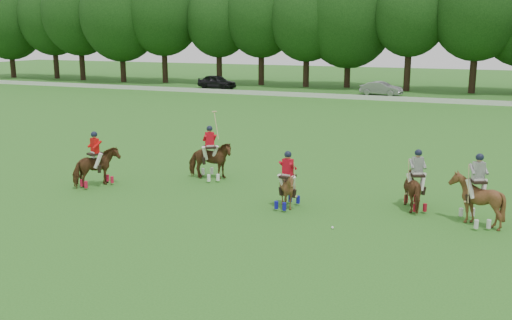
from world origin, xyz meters
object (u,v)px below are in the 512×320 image
at_px(car_mid, 381,89).
at_px(polo_red_c, 288,188).
at_px(polo_stripe_a, 416,188).
at_px(polo_ball, 333,228).
at_px(car_left, 217,82).
at_px(polo_stripe_b, 476,199).
at_px(polo_red_a, 96,167).
at_px(polo_red_b, 210,160).

xyz_separation_m(car_mid, polo_red_c, (3.70, -39.50, 0.05)).
bearing_deg(polo_stripe_a, polo_ball, -124.31).
height_order(car_left, polo_ball, car_left).
distance_m(car_mid, polo_stripe_b, 40.10).
height_order(polo_red_a, polo_red_c, polo_red_a).
height_order(polo_red_b, polo_stripe_b, polo_red_b).
height_order(car_left, polo_stripe_a, polo_stripe_a).
xyz_separation_m(polo_red_a, polo_red_c, (8.30, 0.16, -0.09)).
height_order(car_left, polo_red_a, polo_red_a).
bearing_deg(polo_ball, car_left, 120.63).
xyz_separation_m(polo_stripe_b, polo_ball, (-4.25, -2.26, -0.83)).
bearing_deg(car_mid, polo_stripe_b, -156.70).
height_order(polo_red_b, polo_ball, polo_red_b).
xyz_separation_m(polo_red_c, polo_stripe_b, (6.36, 0.68, 0.14)).
bearing_deg(car_left, polo_red_a, -148.84).
height_order(polo_stripe_b, polo_ball, polo_stripe_b).
height_order(polo_red_c, polo_stripe_b, polo_stripe_b).
xyz_separation_m(car_mid, polo_red_a, (-4.60, -39.66, 0.15)).
bearing_deg(polo_stripe_b, polo_red_a, -176.73).
xyz_separation_m(car_mid, polo_red_b, (-0.77, -36.82, 0.16)).
bearing_deg(polo_red_b, car_mid, 88.80).
distance_m(car_left, polo_stripe_a, 46.21).
relative_size(car_mid, polo_red_b, 1.44).
distance_m(polo_red_a, polo_red_b, 4.76).
xyz_separation_m(polo_red_a, polo_stripe_b, (14.66, 0.84, 0.04)).
bearing_deg(car_left, polo_ball, -137.54).
relative_size(polo_red_a, polo_stripe_a, 1.05).
height_order(car_left, polo_stripe_b, polo_stripe_b).
bearing_deg(car_left, polo_red_b, -142.46).
height_order(polo_red_a, polo_stripe_a, polo_red_a).
relative_size(polo_red_a, polo_ball, 25.64).
bearing_deg(polo_stripe_a, car_left, 125.03).
xyz_separation_m(polo_red_c, polo_ball, (2.11, -1.58, -0.70)).
bearing_deg(polo_stripe_a, polo_red_c, -158.98).
distance_m(polo_red_a, polo_ball, 10.54).
bearing_deg(car_mid, polo_red_c, -165.88).
distance_m(polo_stripe_a, polo_ball, 3.99).
height_order(polo_stripe_a, polo_stripe_b, polo_stripe_b).
height_order(polo_red_a, polo_red_b, polo_red_b).
relative_size(polo_red_b, polo_stripe_b, 1.20).
height_order(car_left, car_mid, car_left).
xyz_separation_m(polo_stripe_a, polo_stripe_b, (2.04, -0.98, 0.09)).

